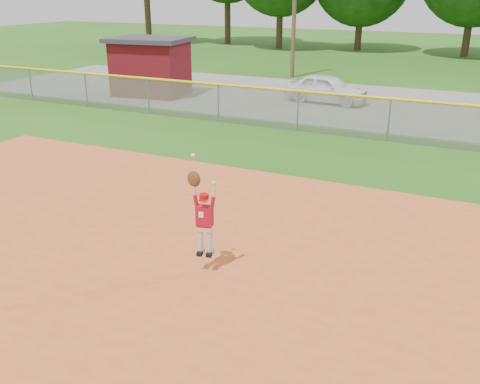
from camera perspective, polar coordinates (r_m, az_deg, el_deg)
name	(u,v)px	position (r m, az deg, el deg)	size (l,w,h in m)	color
ground	(283,267)	(10.45, 4.63, -8.03)	(120.00, 120.00, 0.00)	#255313
clay_infield	(208,357)	(8.16, -3.40, -17.20)	(24.00, 16.00, 0.04)	#BD5122
parking_strip	(414,108)	(25.28, 18.05, 8.50)	(44.00, 10.00, 0.03)	slate
car_white_a	(327,89)	(25.41, 9.26, 10.84)	(1.53, 3.80, 1.29)	white
utility_shed	(151,66)	(27.32, -9.51, 13.10)	(4.05, 3.34, 2.78)	#530B12
outfield_fence	(389,117)	(19.29, 15.64, 7.75)	(40.06, 0.10, 1.55)	gray
ballplayer	(203,214)	(9.78, -3.96, -2.40)	(0.54, 0.27, 1.96)	silver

